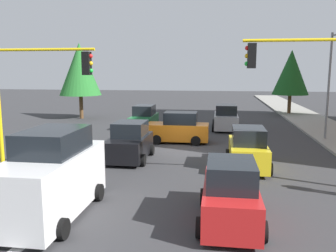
{
  "coord_description": "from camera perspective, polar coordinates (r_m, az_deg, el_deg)",
  "views": [
    {
      "loc": [
        20.22,
        2.12,
        4.63
      ],
      "look_at": [
        -1.09,
        -0.95,
        1.2
      ],
      "focal_mm": 37.55,
      "sensor_mm": 36.0,
      "label": 1
    }
  ],
  "objects": [
    {
      "name": "car_orange",
      "position": [
        22.67,
        1.69,
        -0.43
      ],
      "size": [
        2.02,
        3.97,
        1.98
      ],
      "color": "orange",
      "rests_on": "ground"
    },
    {
      "name": "delivery_van_white",
      "position": [
        11.86,
        -18.28,
        -7.81
      ],
      "size": [
        4.8,
        2.22,
        2.77
      ],
      "color": "white",
      "rests_on": "ground"
    },
    {
      "name": "tree_opposite_side",
      "position": [
        34.79,
        -14.12,
        8.91
      ],
      "size": [
        3.94,
        3.94,
        7.18
      ],
      "color": "brown",
      "rests_on": "ground"
    },
    {
      "name": "traffic_signal_near_right",
      "position": [
        16.24,
        -20.68,
        6.22
      ],
      "size": [
        0.36,
        4.59,
        5.64
      ],
      "color": "yellow",
      "rests_on": "ground"
    },
    {
      "name": "street_lamp_curbside",
      "position": [
        24.86,
        24.98,
        7.57
      ],
      "size": [
        2.15,
        0.28,
        7.0
      ],
      "color": "slate",
      "rests_on": "ground"
    },
    {
      "name": "car_silver",
      "position": [
        28.0,
        9.38,
        1.27
      ],
      "size": [
        4.16,
        2.11,
        1.98
      ],
      "color": "#B2B5BA",
      "rests_on": "ground"
    },
    {
      "name": "lane_arrow_near",
      "position": [
        11.11,
        -21.01,
        -16.18
      ],
      "size": [
        2.4,
        1.1,
        1.1
      ],
      "color": "silver",
      "rests_on": "ground"
    },
    {
      "name": "car_red",
      "position": [
        11.03,
        10.08,
        -10.87
      ],
      "size": [
        3.87,
        1.93,
        1.98
      ],
      "color": "red",
      "rests_on": "ground"
    },
    {
      "name": "tree_roadside_far",
      "position": [
        38.93,
        19.34,
        8.2
      ],
      "size": [
        3.69,
        3.69,
        6.72
      ],
      "color": "brown",
      "rests_on": "ground"
    },
    {
      "name": "car_black",
      "position": [
        18.41,
        -6.22,
        -2.7
      ],
      "size": [
        3.69,
        2.11,
        1.98
      ],
      "color": "black",
      "rests_on": "ground"
    },
    {
      "name": "ground_plane",
      "position": [
        20.85,
        2.17,
        -3.78
      ],
      "size": [
        120.0,
        120.0,
        0.0
      ],
      "primitive_type": "plane",
      "color": "#353538"
    },
    {
      "name": "car_yellow",
      "position": [
        17.18,
        12.81,
        -3.73
      ],
      "size": [
        3.92,
        1.99,
        1.98
      ],
      "color": "yellow",
      "rests_on": "ground"
    },
    {
      "name": "traffic_signal_near_left",
      "position": [
        14.68,
        22.61,
        6.57
      ],
      "size": [
        0.36,
        4.59,
        5.91
      ],
      "color": "yellow",
      "rests_on": "ground"
    },
    {
      "name": "car_green",
      "position": [
        27.02,
        -3.92,
        1.09
      ],
      "size": [
        3.96,
        1.95,
        1.98
      ],
      "color": "#1E7238",
      "rests_on": "ground"
    }
  ]
}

